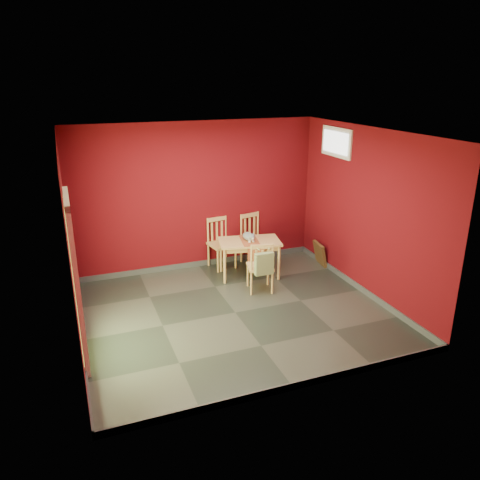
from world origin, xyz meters
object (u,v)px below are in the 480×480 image
object	(u,v)px
dining_table	(249,245)
cat	(248,235)
chair_far_left	(221,242)
picture_frame	(320,254)
chair_far_right	(254,238)
tote_bag	(264,264)
chair_near	(261,266)

from	to	relation	value
dining_table	cat	xyz separation A→B (m)	(-0.01, 0.04, 0.18)
dining_table	chair_far_left	world-z (taller)	chair_far_left
dining_table	picture_frame	world-z (taller)	dining_table
chair_far_right	cat	distance (m)	0.68
dining_table	chair_far_right	xyz separation A→B (m)	(0.32, 0.56, -0.10)
chair_far_left	picture_frame	distance (m)	1.91
tote_bag	chair_far_right	bearing A→B (deg)	73.86
chair_far_left	picture_frame	size ratio (longest dim) A/B	2.11
chair_far_left	dining_table	bearing A→B (deg)	-60.65
chair_far_left	cat	size ratio (longest dim) A/B	2.48
chair_far_left	picture_frame	xyz separation A→B (m)	(1.80, -0.59, -0.26)
chair_far_left	tote_bag	distance (m)	1.50
chair_far_left	cat	world-z (taller)	chair_far_left
chair_near	tote_bag	bearing A→B (deg)	-97.92
picture_frame	chair_near	bearing A→B (deg)	-156.16
chair_near	tote_bag	size ratio (longest dim) A/B	2.03
dining_table	tote_bag	distance (m)	0.88
dining_table	cat	distance (m)	0.18
chair_near	cat	size ratio (longest dim) A/B	2.32
dining_table	chair_near	distance (m)	0.68
tote_bag	picture_frame	world-z (taller)	tote_bag
chair_far_right	tote_bag	bearing A→B (deg)	-106.14
chair_far_right	picture_frame	xyz separation A→B (m)	(1.14, -0.55, -0.27)
chair_far_right	chair_near	size ratio (longest dim) A/B	1.09
dining_table	chair_near	size ratio (longest dim) A/B	1.33
chair_far_left	tote_bag	world-z (taller)	chair_far_left
cat	picture_frame	size ratio (longest dim) A/B	0.85
chair_far_right	picture_frame	bearing A→B (deg)	-25.87
dining_table	chair_far_right	distance (m)	0.66
chair_far_right	chair_near	bearing A→B (deg)	-107.50
dining_table	chair_far_left	xyz separation A→B (m)	(-0.34, 0.60, -0.11)
chair_far_left	chair_near	xyz separation A→B (m)	(0.27, -1.27, -0.03)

